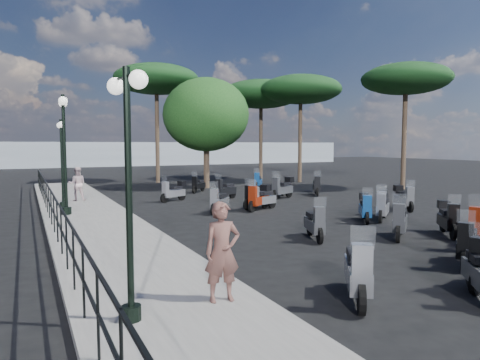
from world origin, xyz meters
name	(u,v)px	position (x,y,z in m)	size (l,w,h in m)	color
ground	(295,220)	(0.00, 0.00, 0.00)	(120.00, 120.00, 0.00)	black
sidewalk	(91,219)	(-6.50, 3.00, 0.07)	(3.00, 30.00, 0.15)	slate
railing	(50,199)	(-7.80, 2.80, 0.90)	(0.04, 26.04, 1.10)	black
lamp_post_0	(129,179)	(-7.20, -6.49, 2.20)	(0.39, 1.05, 3.59)	black
lamp_post_1	(64,147)	(-7.20, 4.06, 2.61)	(0.37, 1.27, 4.31)	black
lamp_post_2	(62,157)	(-7.16, 6.01, 2.16)	(0.28, 1.04, 3.53)	black
woman	(222,252)	(-5.71, -6.37, 0.96)	(0.59, 0.39, 1.61)	brown
pedestrian_far	(77,184)	(-6.43, 7.86, 0.92)	(0.75, 0.58, 1.53)	beige
scooter_1	(358,273)	(-3.50, -7.08, 0.49)	(1.17, 1.50, 1.42)	black
scooter_2	(315,224)	(-1.26, -2.86, 0.44)	(0.80, 1.51, 1.27)	black
scooter_3	(219,202)	(-1.76, 2.64, 0.44)	(1.23, 1.19, 1.28)	black
scooter_4	(173,192)	(-2.28, 6.77, 0.47)	(1.45, 0.86, 1.24)	black
scooter_6	(467,245)	(0.17, -6.49, 0.46)	(1.48, 0.96, 1.32)	black
scooter_7	(400,222)	(0.98, -3.84, 0.47)	(1.37, 1.16, 1.35)	black
scooter_8	(262,199)	(0.18, 2.64, 0.44)	(1.53, 0.73, 1.26)	black
scooter_9	(259,198)	(-0.03, 2.58, 0.50)	(1.45, 1.09, 1.32)	black
scooter_10	(198,185)	(0.14, 9.82, 0.42)	(1.15, 1.10, 1.20)	black
scooter_13	(365,208)	(1.99, -1.37, 0.47)	(1.07, 1.35, 1.26)	black
scooter_14	(257,197)	(0.16, 3.02, 0.49)	(1.56, 0.78, 1.29)	black
scooter_15	(225,190)	(0.17, 6.28, 0.46)	(1.50, 0.94, 1.32)	black
scooter_16	(280,189)	(3.16, 6.02, 0.41)	(1.17, 1.08, 1.19)	black
scooter_18	(448,219)	(2.56, -4.19, 0.49)	(1.14, 1.35, 1.29)	black
scooter_19	(382,204)	(3.16, -1.01, 0.49)	(1.31, 1.21, 1.29)	black
scooter_20	(383,208)	(2.70, -1.48, 0.44)	(1.31, 1.09, 1.28)	black
scooter_21	(282,188)	(2.85, 5.31, 0.53)	(1.64, 0.94, 1.40)	black
scooter_24	(404,198)	(5.29, -0.07, 0.49)	(0.86, 1.52, 1.29)	black
scooter_25	(317,187)	(5.24, 5.71, 0.46)	(1.03, 1.45, 1.33)	black
scooter_26	(258,181)	(4.17, 10.15, 0.45)	(1.06, 1.35, 1.28)	black
broadleaf_tree	(206,115)	(1.56, 12.02, 4.50)	(5.30, 5.30, 6.76)	#38281E
pine_0	(261,94)	(7.98, 16.54, 6.54)	(6.22, 6.22, 7.65)	#38281E
pine_1	(301,90)	(9.14, 12.90, 6.54)	(5.78, 5.78, 7.58)	#38281E
pine_2	(156,80)	(-0.11, 17.03, 7.19)	(5.93, 5.93, 8.25)	#38281E
pine_3	(406,79)	(11.82, 5.96, 6.52)	(5.22, 5.22, 7.47)	#38281E
distant_hills	(98,154)	(0.00, 45.00, 1.50)	(70.00, 8.00, 3.00)	gray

